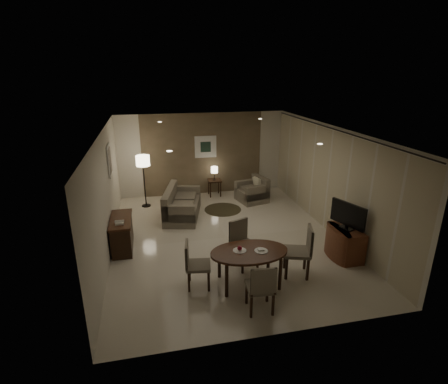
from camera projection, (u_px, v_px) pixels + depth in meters
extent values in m
cube|color=beige|center=(226.00, 238.00, 8.80)|extent=(5.50, 7.00, 0.00)
cube|color=white|center=(226.00, 130.00, 7.90)|extent=(5.50, 7.00, 0.00)
cube|color=brown|center=(203.00, 154.00, 11.58)|extent=(5.50, 0.00, 2.70)
cube|color=beige|center=(106.00, 195.00, 7.79)|extent=(0.00, 7.00, 2.70)
cube|color=beige|center=(331.00, 179.00, 8.91)|extent=(0.00, 7.00, 2.70)
cube|color=brown|center=(203.00, 154.00, 11.56)|extent=(3.96, 0.03, 2.70)
cylinder|color=black|center=(333.00, 129.00, 8.47)|extent=(0.03, 6.80, 0.03)
cube|color=silver|center=(206.00, 147.00, 11.48)|extent=(0.72, 0.03, 0.72)
cube|color=#1C3325|center=(206.00, 147.00, 11.46)|extent=(0.34, 0.01, 0.34)
cube|color=silver|center=(109.00, 161.00, 8.74)|extent=(0.03, 0.60, 0.80)
cube|color=gray|center=(110.00, 160.00, 8.74)|extent=(0.01, 0.46, 0.64)
cylinder|color=white|center=(169.00, 151.00, 5.97)|extent=(0.10, 0.10, 0.01)
cylinder|color=white|center=(320.00, 144.00, 6.54)|extent=(0.10, 0.10, 0.01)
cylinder|color=white|center=(160.00, 122.00, 9.28)|extent=(0.10, 0.10, 0.01)
cylinder|color=white|center=(260.00, 119.00, 9.85)|extent=(0.10, 0.10, 0.01)
cylinder|color=white|center=(240.00, 251.00, 6.70)|extent=(0.26, 0.26, 0.02)
cylinder|color=white|center=(261.00, 251.00, 6.69)|extent=(0.26, 0.26, 0.02)
sphere|color=maroon|center=(240.00, 248.00, 6.68)|extent=(0.09, 0.09, 0.09)
cube|color=white|center=(261.00, 250.00, 6.68)|extent=(0.12, 0.08, 0.03)
cylinder|color=#413724|center=(223.00, 209.00, 10.55)|extent=(1.11, 1.11, 0.01)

